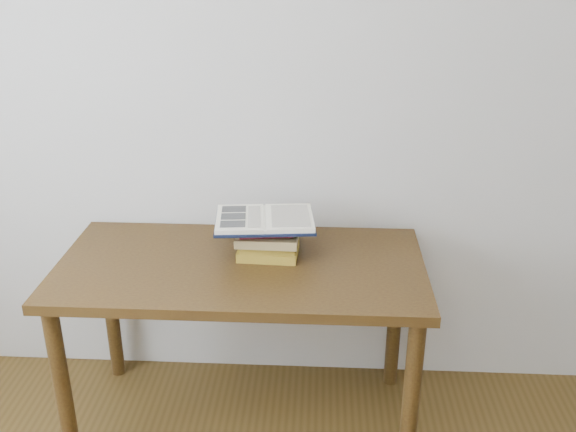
{
  "coord_description": "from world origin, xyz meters",
  "views": [
    {
      "loc": [
        0.33,
        -0.72,
        1.84
      ],
      "look_at": [
        0.22,
        1.44,
        0.9
      ],
      "focal_mm": 40.0,
      "sensor_mm": 36.0,
      "label": 1
    }
  ],
  "objects": [
    {
      "name": "open_book",
      "position": [
        0.13,
        1.46,
        0.87
      ],
      "size": [
        0.39,
        0.29,
        0.03
      ],
      "rotation": [
        0.0,
        0.0,
        0.1
      ],
      "color": "black",
      "rests_on": "book_stack"
    },
    {
      "name": "desk",
      "position": [
        0.04,
        1.38,
        0.63
      ],
      "size": [
        1.37,
        0.68,
        0.73
      ],
      "color": "#422E10",
      "rests_on": "ground"
    },
    {
      "name": "book_stack",
      "position": [
        0.14,
        1.45,
        0.79
      ],
      "size": [
        0.23,
        0.19,
        0.13
      ],
      "color": "olive",
      "rests_on": "desk"
    }
  ]
}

